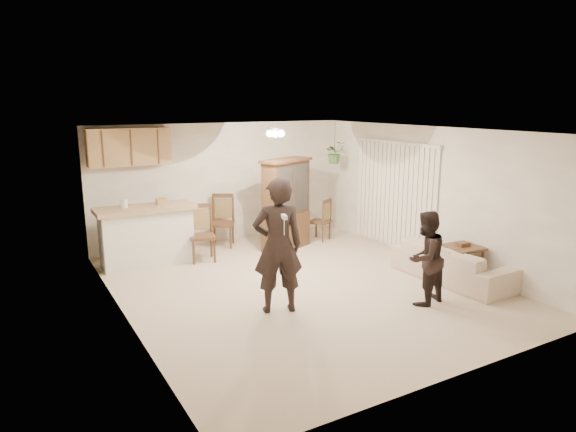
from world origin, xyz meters
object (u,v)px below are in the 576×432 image
chair_bar (203,245)px  chair_hutch_left (222,232)px  sofa (452,259)px  side_table (462,263)px  chair_hutch_right (319,228)px  adult (278,250)px  china_hutch (286,205)px  child (425,260)px

chair_bar → chair_hutch_left: bearing=59.0°
sofa → chair_hutch_left: 4.60m
sofa → side_table: (0.10, -0.12, -0.05)m
chair_bar → chair_hutch_right: (2.72, 0.16, -0.04)m
chair_bar → sofa: bearing=-31.3°
adult → chair_hutch_right: size_ratio=1.99×
sofa → china_hutch: china_hutch is taller
china_hutch → chair_hutch_right: 1.17m
sofa → chair_hutch_left: size_ratio=1.76×
side_table → chair_bar: size_ratio=0.64×
side_table → chair_hutch_left: chair_hutch_left is taller
child → chair_hutch_right: child is taller
china_hutch → sofa: bearing=-86.4°
china_hutch → side_table: bearing=-85.8°
adult → child: adult is taller
adult → chair_hutch_right: bearing=-114.0°
adult → china_hutch: size_ratio=0.99×
adult → chair_hutch_left: size_ratio=1.69×
adult → child: bearing=175.2°
sofa → chair_bar: chair_bar is taller
china_hutch → chair_hutch_left: 1.46m
sofa → chair_hutch_right: (-0.51, 3.26, -0.11)m
sofa → china_hutch: 3.42m
chair_hutch_right → child: bearing=51.1°
child → chair_hutch_right: 3.83m
china_hutch → child: bearing=-106.6°
adult → sofa: bearing=-168.2°
chair_hutch_left → chair_hutch_right: bearing=14.7°
side_table → chair_hutch_right: bearing=100.1°
side_table → chair_hutch_left: 4.75m
sofa → adult: size_ratio=1.04×
adult → side_table: (3.22, -0.44, -0.58)m
sofa → china_hutch: bearing=24.0°
sofa → child: (-1.13, -0.50, 0.31)m
adult → side_table: adult is taller
side_table → chair_hutch_right: size_ratio=0.75×
chair_hutch_right → china_hutch: bearing=-17.3°
china_hutch → chair_hutch_right: (0.95, 0.21, -0.65)m
china_hutch → chair_hutch_right: bearing=-9.6°
china_hutch → side_table: china_hutch is taller
chair_bar → chair_hutch_left: chair_hutch_left is taller
sofa → adult: bearing=82.6°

